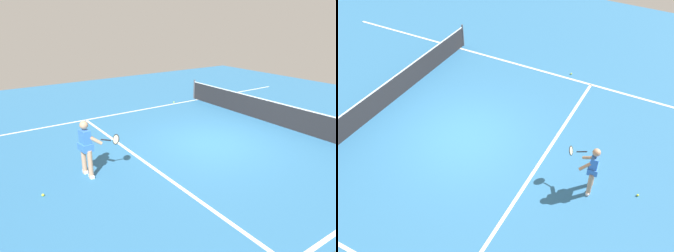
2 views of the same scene
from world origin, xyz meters
The scene contains 7 objects.
ground_plane centered at (0.00, 0.00, 0.00)m, with size 26.25×26.25×0.00m, color teal.
service_line_marking centered at (0.00, -2.67, 0.00)m, with size 9.78×0.10×0.01m, color white.
sideline_left_marking centered at (-4.89, 0.00, 0.00)m, with size 0.10×18.19×0.01m, color white.
court_net centered at (0.00, 3.37, 0.46)m, with size 10.46×0.08×0.99m.
tennis_player centered at (-0.19, -4.32, 0.85)m, with size 0.73×0.99×1.55m.
tennis_ball_mid centered at (-5.06, 1.97, 0.03)m, with size 0.07×0.07×0.07m, color #D1E533.
tennis_ball_far centered at (0.20, -5.63, 0.03)m, with size 0.07×0.07×0.07m, color #D1E533.
Camera 1 is at (7.21, -6.82, 4.04)m, focal length 33.21 mm.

